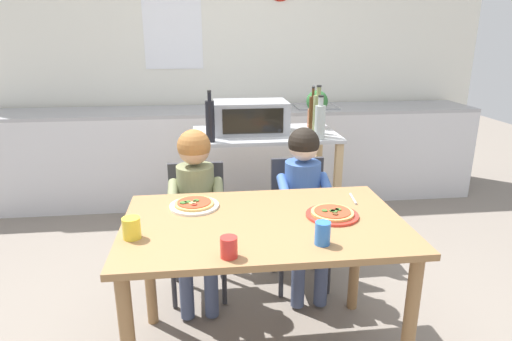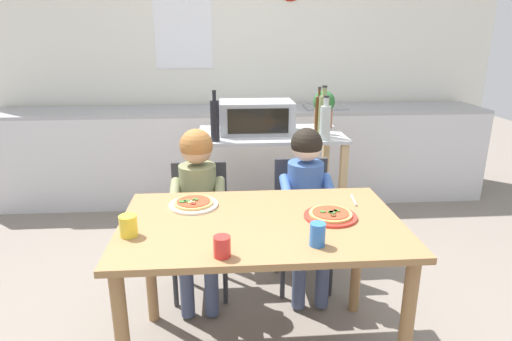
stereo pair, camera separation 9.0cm
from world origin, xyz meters
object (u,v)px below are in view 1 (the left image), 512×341
(drinking_cup_blue, at_px, (323,233))
(child_in_olive_shirt, at_px, (196,197))
(kitchen_island_cart, at_px, (264,170))
(pizza_plate_red_rimmed, at_px, (332,214))
(bottle_dark_olive_oil, at_px, (320,121))
(dining_chair_right, at_px, (299,213))
(dining_chair_left, at_px, (197,220))
(child_in_blue_striped_shirt, at_px, (304,192))
(bottle_squat_spirits, at_px, (318,115))
(bottle_brown_beer, at_px, (312,114))
(serving_spoon, at_px, (353,199))
(drinking_cup_yellow, at_px, (132,228))
(pizza_plate_white, at_px, (194,205))
(potted_herb_plant, at_px, (317,107))
(toaster_oven, at_px, (251,117))
(bottle_tall_green_wine, at_px, (210,120))
(drinking_cup_red, at_px, (229,247))
(dining_table, at_px, (264,242))

(drinking_cup_blue, bearing_deg, child_in_olive_shirt, 123.02)
(kitchen_island_cart, xyz_separation_m, pizza_plate_red_rimmed, (0.15, -1.29, 0.18))
(bottle_dark_olive_oil, height_order, dining_chair_right, bottle_dark_olive_oil)
(dining_chair_left, xyz_separation_m, child_in_blue_striped_shirt, (0.65, -0.09, 0.19))
(kitchen_island_cart, relative_size, bottle_dark_olive_oil, 3.50)
(bottle_squat_spirits, distance_m, child_in_olive_shirt, 1.11)
(bottle_brown_beer, xyz_separation_m, serving_spoon, (-0.03, -1.07, -0.26))
(kitchen_island_cart, bearing_deg, child_in_olive_shirt, -124.32)
(kitchen_island_cart, xyz_separation_m, drinking_cup_yellow, (-0.76, -1.41, 0.21))
(bottle_brown_beer, distance_m, bottle_dark_olive_oil, 0.22)
(dining_chair_right, height_order, pizza_plate_white, dining_chair_right)
(dining_chair_left, bearing_deg, dining_chair_right, 2.92)
(pizza_plate_red_rimmed, distance_m, drinking_cup_yellow, 0.92)
(bottle_brown_beer, height_order, bottle_squat_spirits, bottle_squat_spirits)
(dining_chair_left, bearing_deg, potted_herb_plant, 40.06)
(bottle_dark_olive_oil, bearing_deg, toaster_oven, 148.93)
(kitchen_island_cart, height_order, child_in_blue_striped_shirt, child_in_blue_striped_shirt)
(dining_chair_right, height_order, child_in_olive_shirt, child_in_olive_shirt)
(toaster_oven, bearing_deg, child_in_olive_shirt, -117.82)
(kitchen_island_cart, relative_size, bottle_tall_green_wine, 3.07)
(toaster_oven, height_order, drinking_cup_blue, toaster_oven)
(bottle_brown_beer, height_order, potted_herb_plant, bottle_brown_beer)
(dining_chair_left, distance_m, drinking_cup_red, 1.06)
(pizza_plate_red_rimmed, height_order, serving_spoon, pizza_plate_red_rimmed)
(potted_herb_plant, bearing_deg, drinking_cup_blue, -103.37)
(kitchen_island_cart, distance_m, bottle_tall_green_wine, 0.64)
(kitchen_island_cart, relative_size, dining_chair_left, 1.32)
(bottle_brown_beer, xyz_separation_m, bottle_tall_green_wine, (-0.76, -0.20, 0.01))
(toaster_oven, xyz_separation_m, bottle_dark_olive_oil, (0.45, -0.27, 0.01))
(bottle_dark_olive_oil, bearing_deg, kitchen_island_cart, 144.59)
(potted_herb_plant, distance_m, serving_spoon, 1.29)
(drinking_cup_yellow, distance_m, serving_spoon, 1.13)
(bottle_squat_spirits, relative_size, drinking_cup_red, 4.28)
(bottle_squat_spirits, relative_size, bottle_dark_olive_oil, 1.18)
(bottle_squat_spirits, height_order, serving_spoon, bottle_squat_spirits)
(dining_table, bearing_deg, toaster_oven, 86.44)
(child_in_blue_striped_shirt, distance_m, pizza_plate_white, 0.76)
(bottle_tall_green_wine, xyz_separation_m, child_in_olive_shirt, (-0.10, -0.52, -0.35))
(bottle_tall_green_wine, relative_size, serving_spoon, 2.48)
(bottle_brown_beer, distance_m, dining_chair_left, 1.18)
(toaster_oven, height_order, bottle_brown_beer, bottle_brown_beer)
(pizza_plate_white, bearing_deg, potted_herb_plant, 53.21)
(child_in_blue_striped_shirt, relative_size, serving_spoon, 7.38)
(toaster_oven, relative_size, dining_table, 0.41)
(toaster_oven, height_order, drinking_cup_red, toaster_oven)
(bottle_dark_olive_oil, xyz_separation_m, drinking_cup_blue, (-0.33, -1.31, -0.20))
(bottle_brown_beer, distance_m, bottle_squat_spirits, 0.12)
(pizza_plate_red_rimmed, bearing_deg, child_in_olive_shirt, 140.18)
(dining_chair_left, distance_m, pizza_plate_white, 0.55)
(kitchen_island_cart, height_order, bottle_dark_olive_oil, bottle_dark_olive_oil)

